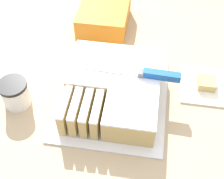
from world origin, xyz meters
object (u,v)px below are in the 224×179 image
object	(u,v)px
cake_board	(112,99)
knife	(152,74)
cake	(114,88)
coffee_cup	(15,93)
brownie	(207,83)
storage_box	(104,16)

from	to	relation	value
cake_board	knife	world-z (taller)	knife
cake	knife	bearing A→B (deg)	13.16
coffee_cup	knife	bearing A→B (deg)	12.36
cake_board	coffee_cup	world-z (taller)	coffee_cup
cake_board	brownie	world-z (taller)	brownie
cake	knife	size ratio (longest dim) A/B	1.10
storage_box	cake	bearing A→B (deg)	-75.35
coffee_cup	cake	bearing A→B (deg)	12.07
cake_board	storage_box	bearing A→B (deg)	103.49
coffee_cup	brownie	distance (m)	0.58
brownie	storage_box	world-z (taller)	storage_box
cake	storage_box	bearing A→B (deg)	104.65
cake	coffee_cup	xyz separation A→B (m)	(-0.28, -0.06, -0.00)
cake_board	cake	size ratio (longest dim) A/B	1.19
knife	storage_box	distance (m)	0.37
cake	cake_board	bearing A→B (deg)	-130.13
coffee_cup	storage_box	distance (m)	0.45
cake	brownie	world-z (taller)	cake
cake_board	coffee_cup	size ratio (longest dim) A/B	4.23
cake_board	knife	distance (m)	0.15
brownie	storage_box	distance (m)	0.44
cake_board	knife	bearing A→B (deg)	15.79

